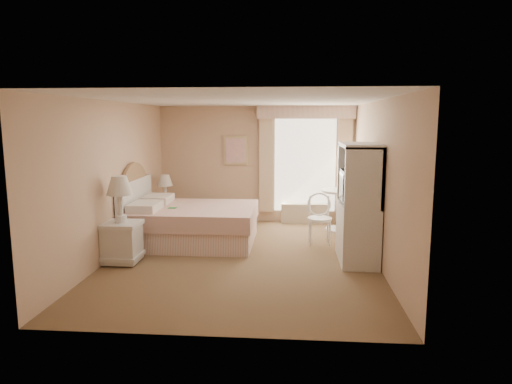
# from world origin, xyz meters

# --- Properties ---
(room) EXTENTS (4.21, 5.51, 2.51)m
(room) POSITION_xyz_m (0.00, 0.00, 1.25)
(room) COLOR brown
(room) RESTS_ON ground
(window) EXTENTS (2.05, 0.22, 2.51)m
(window) POSITION_xyz_m (1.05, 2.65, 1.34)
(window) COLOR white
(window) RESTS_ON room
(framed_art) EXTENTS (0.52, 0.04, 0.62)m
(framed_art) POSITION_xyz_m (-0.45, 2.71, 1.55)
(framed_art) COLOR tan
(framed_art) RESTS_ON room
(bed) EXTENTS (2.24, 1.76, 1.56)m
(bed) POSITION_xyz_m (-1.11, 0.82, 0.37)
(bed) COLOR tan
(bed) RESTS_ON room
(nightstand_near) EXTENTS (0.55, 0.55, 1.34)m
(nightstand_near) POSITION_xyz_m (-1.84, -0.42, 0.51)
(nightstand_near) COLOR silver
(nightstand_near) RESTS_ON room
(nightstand_far) EXTENTS (0.44, 0.44, 1.07)m
(nightstand_far) POSITION_xyz_m (-1.84, 2.05, 0.41)
(nightstand_far) COLOR silver
(nightstand_far) RESTS_ON room
(round_table) EXTENTS (0.78, 0.78, 0.82)m
(round_table) POSITION_xyz_m (1.75, 2.02, 0.55)
(round_table) COLOR silver
(round_table) RESTS_ON room
(cafe_chair) EXTENTS (0.45, 0.45, 0.90)m
(cafe_chair) POSITION_xyz_m (1.27, 1.01, 0.52)
(cafe_chair) COLOR silver
(cafe_chair) RESTS_ON room
(armoire) EXTENTS (0.56, 1.11, 1.85)m
(armoire) POSITION_xyz_m (1.81, -0.03, 0.77)
(armoire) COLOR silver
(armoire) RESTS_ON room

